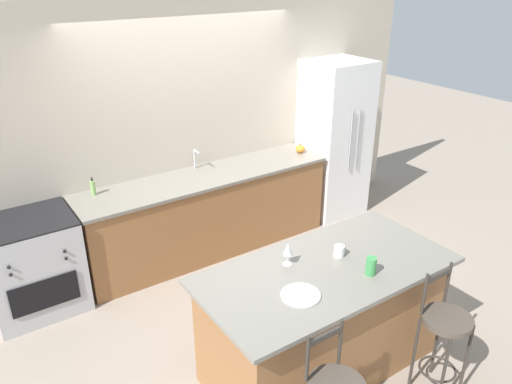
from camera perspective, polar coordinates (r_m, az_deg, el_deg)
The scene contains 14 objects.
ground_plane at distance 5.49m, azimuth -3.50°, elevation -8.14°, with size 18.00×18.00×0.00m, color gray.
wall_back at distance 5.48m, azimuth -7.73°, elevation 7.31°, with size 6.00×0.07×2.70m.
back_counter at distance 5.55m, azimuth -5.66°, elevation -2.34°, with size 2.81×0.69×0.91m.
sink_faucet at distance 5.47m, azimuth -6.95°, elevation 4.00°, with size 0.02×0.13×0.22m.
kitchen_island at distance 4.03m, azimuth 7.74°, elevation -14.05°, with size 1.95×0.97×0.92m.
refrigerator at distance 6.31m, azimuth 8.89°, elevation 5.97°, with size 0.73×0.69×1.94m.
oven_range at distance 5.05m, azimuth -24.06°, elevation -7.59°, with size 0.80×0.70×0.92m.
bar_stool_far at distance 3.97m, azimuth 20.68°, elevation -14.65°, with size 0.36×0.36×1.03m.
dinner_plate at distance 3.46m, azimuth 5.13°, elevation -11.60°, with size 0.27×0.27×0.02m.
wine_glass at distance 3.71m, azimuth 3.65°, elevation -6.59°, with size 0.07×0.07×0.18m.
coffee_mug at distance 3.90m, azimuth 9.51°, elevation -6.64°, with size 0.11×0.08×0.09m.
tumbler_cup at distance 3.72m, azimuth 13.01°, elevation -8.25°, with size 0.08×0.08×0.14m.
pumpkin_decoration at distance 5.96m, azimuth 5.08°, elevation 4.92°, with size 0.11×0.11×0.11m.
soap_bottle at distance 5.09m, azimuth -18.13°, elevation 0.47°, with size 0.05×0.05×0.18m.
Camera 1 is at (-2.29, -3.99, 2.99)m, focal length 35.00 mm.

